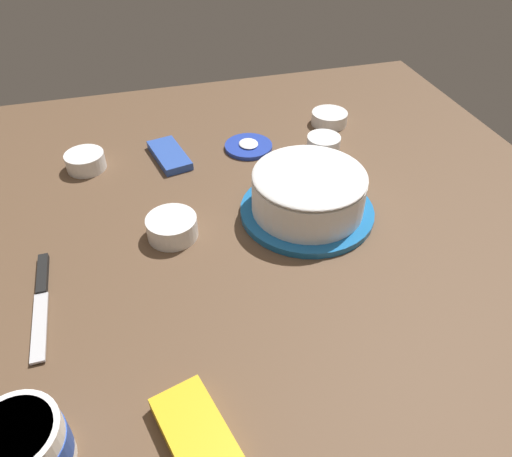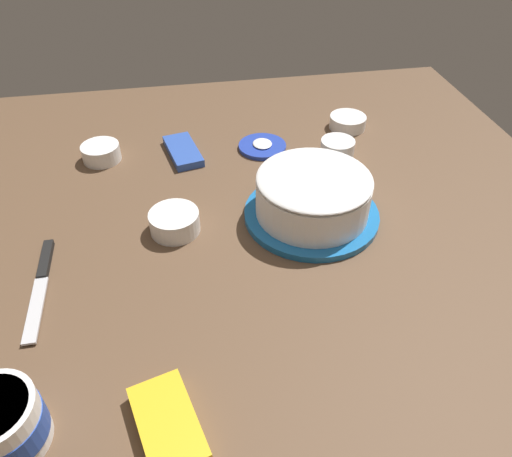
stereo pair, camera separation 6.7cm
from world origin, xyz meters
name	(u,v)px [view 2 (the right image)]	position (x,y,z in m)	size (l,w,h in m)	color
ground_plane	(223,258)	(0.00, 0.00, 0.00)	(1.54, 1.54, 0.00)	brown
frosted_cake	(313,197)	(-0.09, 0.19, 0.05)	(0.27, 0.27, 0.11)	#1E6BB2
frosting_tub	(0,424)	(0.29, -0.31, 0.04)	(0.11, 0.11, 0.08)	white
frosting_tub_lid	(262,146)	(-0.37, 0.14, 0.01)	(0.12, 0.12, 0.02)	#233DAD
spreading_knife	(42,279)	(0.00, -0.32, 0.01)	(0.24, 0.02, 0.01)	silver
sprinkle_bowl_yellow	(337,147)	(-0.30, 0.31, 0.02)	(0.08, 0.08, 0.04)	white
sprinkle_bowl_blue	(101,152)	(-0.38, -0.24, 0.02)	(0.09, 0.09, 0.04)	white
sprinkle_bowl_rainbow	(174,221)	(-0.09, -0.08, 0.02)	(0.10, 0.10, 0.04)	white
sprinkle_bowl_orange	(348,122)	(-0.43, 0.38, 0.02)	(0.09, 0.09, 0.03)	white
candy_box_lower	(168,425)	(0.31, -0.11, 0.01)	(0.13, 0.07, 0.03)	yellow
candy_box_upper	(183,151)	(-0.37, -0.05, 0.01)	(0.14, 0.06, 0.02)	#2D51B2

